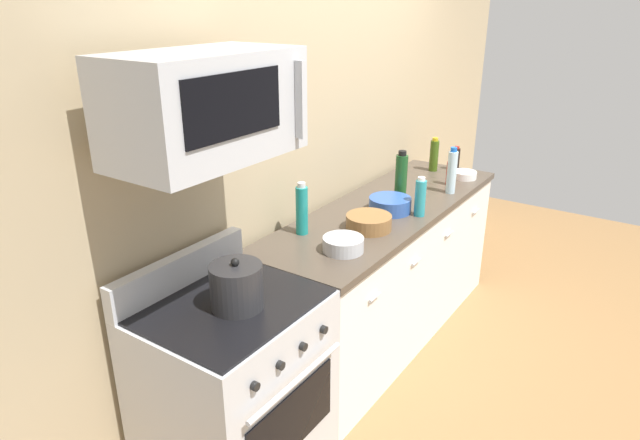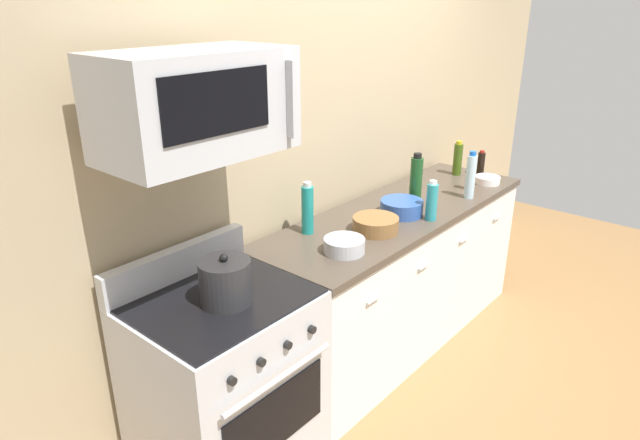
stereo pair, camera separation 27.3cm
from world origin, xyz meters
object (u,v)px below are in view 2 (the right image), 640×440
bottle_water_clear (471,176)px  bowl_steel_prep (344,245)px  bottle_sparkling_teal (307,209)px  bottle_olive_oil (458,159)px  microwave (196,104)px  bowl_wooden_salad (376,224)px  bowl_blue_mixing (402,207)px  range_oven (225,383)px  bottle_wine_green (416,180)px  bowl_white_ceramic (487,180)px  stockpot (225,282)px  bottle_hot_sauce_red (471,177)px  bottle_soy_sauce_dark (481,163)px  bottle_dish_soap (432,201)px

bottle_water_clear → bowl_steel_prep: bottle_water_clear is taller
bottle_sparkling_teal → bottle_olive_oil: (1.51, -0.11, -0.02)m
microwave → bowl_wooden_salad: bearing=-7.2°
bowl_wooden_salad → bowl_blue_mixing: bearing=5.6°
range_oven → bottle_sparkling_teal: 1.00m
bottle_olive_oil → bottle_wine_green: size_ratio=0.77×
bottle_sparkling_teal → bowl_white_ceramic: bearing=-14.3°
bowl_white_ceramic → bottle_water_clear: bearing=-173.9°
stockpot → bottle_water_clear: bearing=-5.2°
bottle_water_clear → bowl_wooden_salad: size_ratio=1.20×
bottle_olive_oil → bottle_wine_green: bottle_wine_green is taller
bottle_hot_sauce_red → bowl_blue_mixing: bottle_hot_sauce_red is taller
microwave → bowl_white_ceramic: bearing=-5.9°
bottle_soy_sauce_dark → bowl_steel_prep: (-1.69, -0.07, -0.05)m
bottle_water_clear → bottle_olive_oil: size_ratio=1.23×
bottle_dish_soap → bowl_white_ceramic: bottle_dish_soap is taller
stockpot → bowl_blue_mixing: bearing=-0.1°
range_oven → bottle_soy_sauce_dark: bearing=-1.3°
bowl_white_ceramic → bowl_blue_mixing: bearing=171.7°
bottle_olive_oil → bowl_steel_prep: (-1.58, -0.20, -0.08)m
bottle_soy_sauce_dark → bottle_hot_sauce_red: 0.37m
bottle_hot_sauce_red → bowl_blue_mixing: bearing=172.1°
bottle_sparkling_teal → bowl_steel_prep: bearing=-102.2°
bowl_steel_prep → stockpot: size_ratio=0.93×
bottle_hot_sauce_red → bowl_steel_prep: bottle_hot_sauce_red is taller
bottle_soy_sauce_dark → microwave: bearing=177.6°
bottle_sparkling_teal → bottle_dish_soap: bottle_sparkling_teal is taller
bottle_olive_oil → bottle_dish_soap: (-0.90, -0.31, -0.01)m
microwave → bottle_water_clear: 2.03m
bowl_wooden_salad → bottle_soy_sauce_dark: bearing=1.4°
bowl_blue_mixing → bottle_water_clear: bearing=-17.5°
bottle_water_clear → range_oven: bearing=173.2°
range_oven → bottle_soy_sauce_dark: bottle_soy_sauce_dark is taller
bottle_dish_soap → bowl_blue_mixing: size_ratio=0.94×
bottle_olive_oil → bottle_hot_sauce_red: (-0.25, -0.23, -0.03)m
bottle_olive_oil → stockpot: 2.30m
bottle_sparkling_teal → bottle_wine_green: 0.81m
bottle_hot_sauce_red → bottle_dish_soap: bearing=-173.1°
microwave → range_oven: bearing=-90.3°
bottle_water_clear → bottle_olive_oil: (0.41, 0.30, -0.03)m
bottle_sparkling_teal → microwave: bearing=-169.9°
bottle_water_clear → bottle_hot_sauce_red: bearing=24.3°
bottle_water_clear → bottle_sparkling_teal: size_ratio=1.05×
bottle_olive_oil → range_oven: bearing=-178.1°
microwave → bottle_water_clear: size_ratio=2.42×
bottle_water_clear → bowl_steel_prep: (-1.17, 0.10, -0.11)m
bowl_steel_prep → bowl_wooden_salad: (0.33, 0.04, 0.00)m
microwave → bottle_hot_sauce_red: (2.05, -0.20, -0.75)m
range_oven → bottle_soy_sauce_dark: 2.47m
range_oven → bottle_wine_green: 1.68m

